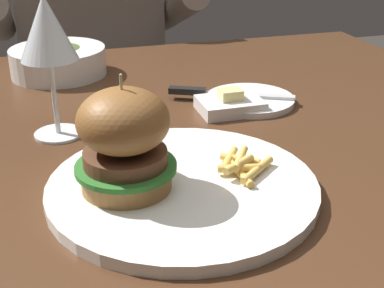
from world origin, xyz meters
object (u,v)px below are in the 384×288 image
at_px(wine_glass, 47,32).
at_px(burger_sandwich, 124,140).
at_px(main_plate, 183,187).
at_px(butter_dish, 230,104).
at_px(bread_plate, 250,100).
at_px(table_knife, 219,93).
at_px(soup_bowl, 58,60).
at_px(diner_person, 94,87).

bearing_deg(wine_glass, burger_sandwich, -72.78).
relative_size(main_plate, butter_dish, 3.16).
bearing_deg(main_plate, butter_dish, 57.74).
relative_size(bread_plate, table_knife, 0.76).
height_order(wine_glass, bread_plate, wine_glass).
bearing_deg(bread_plate, butter_dish, -149.05).
relative_size(soup_bowl, diner_person, 0.15).
xyz_separation_m(wine_glass, butter_dish, (0.26, 0.02, -0.13)).
height_order(table_knife, soup_bowl, soup_bowl).
height_order(table_knife, diner_person, diner_person).
distance_m(burger_sandwich, diner_person, 0.95).
bearing_deg(soup_bowl, main_plate, -78.21).
distance_m(main_plate, diner_person, 0.94).
xyz_separation_m(wine_glass, table_knife, (0.26, 0.06, -0.13)).
xyz_separation_m(burger_sandwich, table_knife, (0.20, 0.26, -0.06)).
bearing_deg(wine_glass, bread_plate, 7.79).
xyz_separation_m(butter_dish, diner_person, (-0.13, 0.70, -0.19)).
bearing_deg(bread_plate, diner_person, 104.64).
xyz_separation_m(bread_plate, soup_bowl, (-0.28, 0.24, 0.02)).
distance_m(wine_glass, butter_dish, 0.29).
bearing_deg(main_plate, bread_plate, 53.42).
distance_m(wine_glass, soup_bowl, 0.31).
relative_size(burger_sandwich, bread_plate, 0.90).
bearing_deg(wine_glass, table_knife, 13.72).
height_order(wine_glass, soup_bowl, wine_glass).
height_order(main_plate, wine_glass, wine_glass).
bearing_deg(soup_bowl, wine_glass, -94.32).
relative_size(bread_plate, butter_dish, 1.50).
relative_size(burger_sandwich, diner_person, 0.11).
xyz_separation_m(main_plate, butter_dish, (0.14, 0.22, 0.00)).
distance_m(main_plate, butter_dish, 0.26).
bearing_deg(main_plate, burger_sandwich, 174.70).
relative_size(bread_plate, soup_bowl, 0.83).
height_order(bread_plate, butter_dish, butter_dish).
bearing_deg(butter_dish, table_knife, 91.55).
bearing_deg(table_knife, bread_plate, -25.80).
distance_m(table_knife, butter_dish, 0.05).
bearing_deg(burger_sandwich, butter_dish, 46.84).
height_order(main_plate, bread_plate, main_plate).
xyz_separation_m(main_plate, table_knife, (0.14, 0.27, 0.01)).
relative_size(bread_plate, diner_person, 0.12).
distance_m(butter_dish, diner_person, 0.74).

